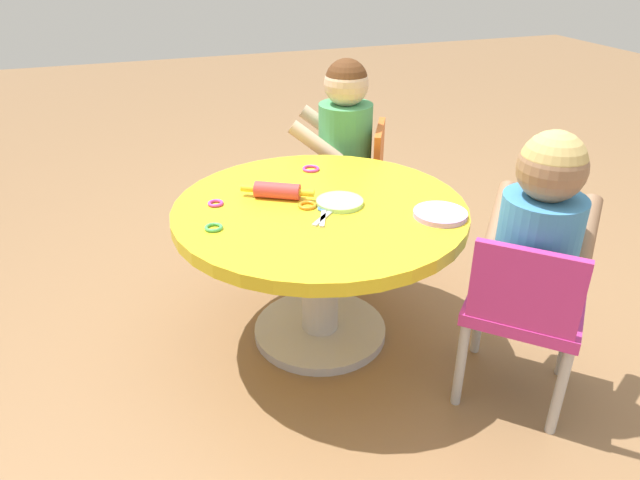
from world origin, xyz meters
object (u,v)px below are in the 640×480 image
craft_table (320,238)px  seated_child_left (540,228)px  child_chair_left (524,308)px  craft_scissors (326,213)px  rolling_pin (277,191)px  child_chair_right (353,181)px  seated_child_right (344,126)px

craft_table → seated_child_left: bearing=-133.8°
child_chair_left → seated_child_left: bearing=-44.3°
craft_scissors → craft_table: bearing=-3.7°
seated_child_left → rolling_pin: seated_child_left is taller
seated_child_left → rolling_pin: (0.52, 0.56, -0.03)m
child_chair_right → craft_scissors: child_chair_right is taller
seated_child_left → seated_child_right: bearing=9.1°
seated_child_left → seated_child_right: (0.98, 0.16, 0.00)m
child_chair_right → rolling_pin: bearing=135.5°
child_chair_left → rolling_pin: child_chair_left is taller
child_chair_right → rolling_pin: 0.65m
child_chair_left → child_chair_right: (0.99, 0.10, 0.00)m
child_chair_left → child_chair_right: size_ratio=1.00×
craft_table → child_chair_left: size_ratio=1.65×
child_chair_right → child_chair_left: bearing=-174.5°
seated_child_left → craft_scissors: (0.37, 0.45, -0.05)m
craft_scissors → seated_child_left: bearing=-128.8°
seated_child_right → rolling_pin: size_ratio=2.43×
child_chair_left → child_chair_right: same height
child_chair_left → seated_child_left: size_ratio=1.05×
child_chair_right → rolling_pin: (-0.44, 0.43, 0.20)m
child_chair_left → craft_scissors: child_chair_left is taller
child_chair_left → rolling_pin: (0.55, 0.53, 0.20)m
child_chair_right → craft_scissors: (-0.60, 0.33, 0.17)m
child_chair_right → seated_child_right: seated_child_right is taller
rolling_pin → child_chair_left: bearing=-136.2°
craft_table → rolling_pin: bearing=49.4°
craft_table → rolling_pin: size_ratio=4.22×
seated_child_left → seated_child_right: same height
child_chair_right → seated_child_right: (0.02, 0.04, 0.23)m
craft_scissors → child_chair_right: bearing=-29.0°
rolling_pin → craft_scissors: 0.19m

